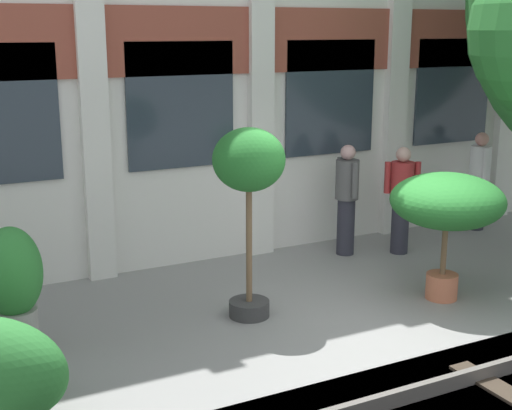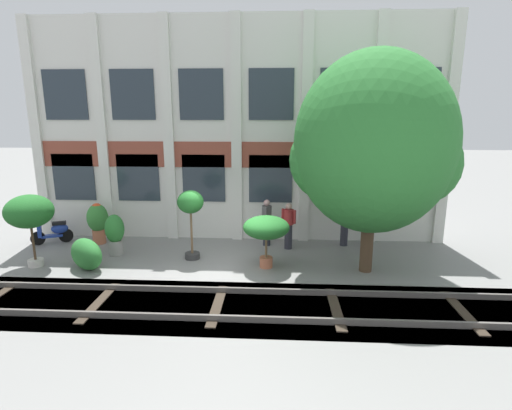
{
  "view_description": "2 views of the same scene",
  "coord_description": "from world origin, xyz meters",
  "px_view_note": "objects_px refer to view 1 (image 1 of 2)",
  "views": [
    {
      "loc": [
        -4.72,
        -6.05,
        3.27
      ],
      "look_at": [
        -0.7,
        1.77,
        1.08
      ],
      "focal_mm": 50.0,
      "sensor_mm": 36.0,
      "label": 1
    },
    {
      "loc": [
        1.47,
        -11.01,
        4.56
      ],
      "look_at": [
        0.8,
        0.98,
        1.76
      ],
      "focal_mm": 28.0,
      "sensor_mm": 36.0,
      "label": 2
    }
  ],
  "objects_px": {
    "potted_plant_terracotta_small": "(447,204)",
    "resident_near_plants": "(479,178)",
    "potted_plant_fluted_column": "(13,285)",
    "resident_watching_tracks": "(347,196)",
    "resident_by_doorway": "(401,197)",
    "potted_plant_tall_urn": "(249,173)"
  },
  "relations": [
    {
      "from": "potted_plant_fluted_column",
      "to": "resident_by_doorway",
      "type": "distance_m",
      "value": 5.72
    },
    {
      "from": "resident_watching_tracks",
      "to": "potted_plant_terracotta_small",
      "type": "bearing_deg",
      "value": -84.71
    },
    {
      "from": "potted_plant_terracotta_small",
      "to": "resident_near_plants",
      "type": "xyz_separation_m",
      "value": [
        2.66,
        2.17,
        -0.34
      ]
    },
    {
      "from": "potted_plant_terracotta_small",
      "to": "resident_by_doorway",
      "type": "relative_size",
      "value": 0.99
    },
    {
      "from": "potted_plant_terracotta_small",
      "to": "resident_by_doorway",
      "type": "bearing_deg",
      "value": 67.85
    },
    {
      "from": "potted_plant_fluted_column",
      "to": "resident_watching_tracks",
      "type": "xyz_separation_m",
      "value": [
        4.89,
        1.24,
        0.13
      ]
    },
    {
      "from": "resident_watching_tracks",
      "to": "resident_near_plants",
      "type": "relative_size",
      "value": 1.01
    },
    {
      "from": "potted_plant_terracotta_small",
      "to": "potted_plant_tall_urn",
      "type": "xyz_separation_m",
      "value": [
        -2.37,
        0.59,
        0.49
      ]
    },
    {
      "from": "potted_plant_fluted_column",
      "to": "potted_plant_terracotta_small",
      "type": "relative_size",
      "value": 0.86
    },
    {
      "from": "resident_watching_tracks",
      "to": "potted_plant_fluted_column",
      "type": "bearing_deg",
      "value": -161.75
    },
    {
      "from": "resident_near_plants",
      "to": "potted_plant_tall_urn",
      "type": "bearing_deg",
      "value": -140.5
    },
    {
      "from": "potted_plant_terracotta_small",
      "to": "potted_plant_fluted_column",
      "type": "bearing_deg",
      "value": 170.76
    },
    {
      "from": "resident_watching_tracks",
      "to": "resident_near_plants",
      "type": "xyz_separation_m",
      "value": [
        2.7,
        0.13,
        -0.01
      ]
    },
    {
      "from": "resident_by_doorway",
      "to": "resident_watching_tracks",
      "type": "xyz_separation_m",
      "value": [
        -0.75,
        0.32,
        0.02
      ]
    },
    {
      "from": "potted_plant_tall_urn",
      "to": "potted_plant_fluted_column",
      "type": "bearing_deg",
      "value": 175.32
    },
    {
      "from": "potted_plant_terracotta_small",
      "to": "resident_near_plants",
      "type": "height_order",
      "value": "resident_near_plants"
    },
    {
      "from": "potted_plant_fluted_column",
      "to": "resident_near_plants",
      "type": "height_order",
      "value": "resident_near_plants"
    },
    {
      "from": "potted_plant_fluted_column",
      "to": "potted_plant_terracotta_small",
      "type": "bearing_deg",
      "value": -9.24
    },
    {
      "from": "potted_plant_fluted_column",
      "to": "resident_near_plants",
      "type": "bearing_deg",
      "value": 10.21
    },
    {
      "from": "potted_plant_terracotta_small",
      "to": "resident_near_plants",
      "type": "relative_size",
      "value": 0.97
    },
    {
      "from": "resident_near_plants",
      "to": "potted_plant_terracotta_small",
      "type": "bearing_deg",
      "value": -118.65
    },
    {
      "from": "potted_plant_tall_urn",
      "to": "resident_near_plants",
      "type": "xyz_separation_m",
      "value": [
        5.03,
        1.58,
        -0.83
      ]
    }
  ]
}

